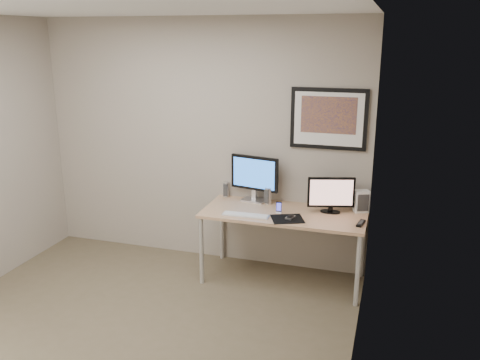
{
  "coord_description": "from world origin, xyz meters",
  "views": [
    {
      "loc": [
        1.98,
        -3.28,
        2.41
      ],
      "look_at": [
        0.62,
        1.1,
        1.1
      ],
      "focal_mm": 38.0,
      "sensor_mm": 36.0,
      "label": 1
    }
  ],
  "objects_px": {
    "monitor_tv": "(331,194)",
    "fan_unit": "(361,201)",
    "speaker_right": "(268,196)",
    "desk": "(284,218)",
    "framed_art": "(329,119)",
    "phone_dock": "(279,207)",
    "speaker_left": "(226,189)",
    "monitor_large": "(254,176)",
    "keyboard": "(246,215)"
  },
  "relations": [
    {
      "from": "desk",
      "to": "phone_dock",
      "type": "height_order",
      "value": "phone_dock"
    },
    {
      "from": "speaker_right",
      "to": "keyboard",
      "type": "xyz_separation_m",
      "value": [
        -0.12,
        -0.42,
        -0.08
      ]
    },
    {
      "from": "monitor_tv",
      "to": "fan_unit",
      "type": "relative_size",
      "value": 2.07
    },
    {
      "from": "desk",
      "to": "speaker_right",
      "type": "bearing_deg",
      "value": 135.96
    },
    {
      "from": "monitor_tv",
      "to": "speaker_left",
      "type": "distance_m",
      "value": 1.16
    },
    {
      "from": "monitor_tv",
      "to": "speaker_right",
      "type": "relative_size",
      "value": 2.57
    },
    {
      "from": "desk",
      "to": "monitor_large",
      "type": "height_order",
      "value": "monitor_large"
    },
    {
      "from": "framed_art",
      "to": "monitor_large",
      "type": "distance_m",
      "value": 0.96
    },
    {
      "from": "keyboard",
      "to": "fan_unit",
      "type": "bearing_deg",
      "value": 22.37
    },
    {
      "from": "fan_unit",
      "to": "phone_dock",
      "type": "bearing_deg",
      "value": 175.59
    },
    {
      "from": "desk",
      "to": "framed_art",
      "type": "xyz_separation_m",
      "value": [
        0.35,
        0.33,
        0.96
      ]
    },
    {
      "from": "monitor_large",
      "to": "monitor_tv",
      "type": "bearing_deg",
      "value": 2.09
    },
    {
      "from": "desk",
      "to": "fan_unit",
      "type": "xyz_separation_m",
      "value": [
        0.72,
        0.24,
        0.17
      ]
    },
    {
      "from": "phone_dock",
      "to": "keyboard",
      "type": "distance_m",
      "value": 0.34
    },
    {
      "from": "monitor_tv",
      "to": "speaker_right",
      "type": "xyz_separation_m",
      "value": [
        -0.65,
        0.09,
        -0.11
      ]
    },
    {
      "from": "keyboard",
      "to": "fan_unit",
      "type": "xyz_separation_m",
      "value": [
        1.05,
        0.45,
        0.1
      ]
    },
    {
      "from": "phone_dock",
      "to": "fan_unit",
      "type": "distance_m",
      "value": 0.82
    },
    {
      "from": "speaker_left",
      "to": "desk",
      "type": "bearing_deg",
      "value": -33.62
    },
    {
      "from": "monitor_large",
      "to": "keyboard",
      "type": "relative_size",
      "value": 1.16
    },
    {
      "from": "desk",
      "to": "framed_art",
      "type": "relative_size",
      "value": 2.13
    },
    {
      "from": "phone_dock",
      "to": "monitor_large",
      "type": "bearing_deg",
      "value": 133.64
    },
    {
      "from": "desk",
      "to": "phone_dock",
      "type": "bearing_deg",
      "value": -139.2
    },
    {
      "from": "fan_unit",
      "to": "speaker_right",
      "type": "bearing_deg",
      "value": 157.54
    },
    {
      "from": "monitor_tv",
      "to": "fan_unit",
      "type": "bearing_deg",
      "value": 7.04
    },
    {
      "from": "speaker_left",
      "to": "fan_unit",
      "type": "distance_m",
      "value": 1.43
    },
    {
      "from": "desk",
      "to": "monitor_large",
      "type": "xyz_separation_m",
      "value": [
        -0.38,
        0.25,
        0.33
      ]
    },
    {
      "from": "speaker_left",
      "to": "keyboard",
      "type": "distance_m",
      "value": 0.65
    },
    {
      "from": "monitor_large",
      "to": "monitor_tv",
      "type": "height_order",
      "value": "monitor_large"
    },
    {
      "from": "speaker_left",
      "to": "phone_dock",
      "type": "distance_m",
      "value": 0.75
    },
    {
      "from": "speaker_left",
      "to": "keyboard",
      "type": "height_order",
      "value": "speaker_left"
    },
    {
      "from": "desk",
      "to": "speaker_left",
      "type": "height_order",
      "value": "speaker_left"
    },
    {
      "from": "framed_art",
      "to": "speaker_left",
      "type": "relative_size",
      "value": 4.68
    },
    {
      "from": "monitor_tv",
      "to": "phone_dock",
      "type": "relative_size",
      "value": 3.82
    },
    {
      "from": "monitor_tv",
      "to": "speaker_right",
      "type": "bearing_deg",
      "value": 156.32
    },
    {
      "from": "desk",
      "to": "fan_unit",
      "type": "bearing_deg",
      "value": 18.51
    },
    {
      "from": "framed_art",
      "to": "speaker_right",
      "type": "height_order",
      "value": "framed_art"
    },
    {
      "from": "keyboard",
      "to": "fan_unit",
      "type": "distance_m",
      "value": 1.15
    },
    {
      "from": "framed_art",
      "to": "phone_dock",
      "type": "xyz_separation_m",
      "value": [
        -0.39,
        -0.37,
        -0.83
      ]
    },
    {
      "from": "monitor_tv",
      "to": "phone_dock",
      "type": "height_order",
      "value": "monitor_tv"
    },
    {
      "from": "speaker_left",
      "to": "fan_unit",
      "type": "height_order",
      "value": "fan_unit"
    },
    {
      "from": "speaker_right",
      "to": "phone_dock",
      "type": "bearing_deg",
      "value": -36.98
    },
    {
      "from": "speaker_right",
      "to": "framed_art",
      "type": "bearing_deg",
      "value": 30.82
    },
    {
      "from": "fan_unit",
      "to": "speaker_left",
      "type": "bearing_deg",
      "value": 152.81
    },
    {
      "from": "desk",
      "to": "keyboard",
      "type": "xyz_separation_m",
      "value": [
        -0.33,
        -0.21,
        0.07
      ]
    },
    {
      "from": "speaker_left",
      "to": "keyboard",
      "type": "bearing_deg",
      "value": -64.26
    },
    {
      "from": "monitor_tv",
      "to": "phone_dock",
      "type": "xyz_separation_m",
      "value": [
        -0.48,
        -0.16,
        -0.13
      ]
    },
    {
      "from": "speaker_right",
      "to": "fan_unit",
      "type": "relative_size",
      "value": 0.8
    },
    {
      "from": "phone_dock",
      "to": "fan_unit",
      "type": "xyz_separation_m",
      "value": [
        0.76,
        0.28,
        0.05
      ]
    },
    {
      "from": "monitor_tv",
      "to": "fan_unit",
      "type": "xyz_separation_m",
      "value": [
        0.28,
        0.12,
        -0.08
      ]
    },
    {
      "from": "speaker_left",
      "to": "phone_dock",
      "type": "relative_size",
      "value": 1.36
    }
  ]
}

